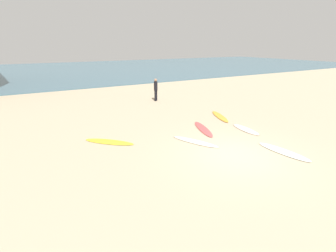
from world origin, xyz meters
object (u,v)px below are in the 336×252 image
at_px(surfboard_0, 109,142).
at_px(surfboard_5, 220,116).
at_px(surfboard_3, 283,152).
at_px(surfboard_2, 203,129).
at_px(beachgoer_near, 156,89).
at_px(surfboard_4, 246,129).
at_px(surfboard_1, 195,142).

xyz_separation_m(surfboard_0, surfboard_5, (7.24, 0.69, 0.01)).
xyz_separation_m(surfboard_3, surfboard_5, (1.24, 5.40, 0.01)).
distance_m(surfboard_2, beachgoer_near, 7.58).
bearing_deg(surfboard_3, surfboard_5, -106.82).
height_order(surfboard_2, surfboard_3, surfboard_3).
bearing_deg(surfboard_0, surfboard_5, -39.73).
distance_m(surfboard_0, surfboard_4, 7.04).
xyz_separation_m(surfboard_2, surfboard_4, (1.91, -1.17, 0.00)).
distance_m(surfboard_1, surfboard_5, 4.62).
relative_size(surfboard_4, beachgoer_near, 1.10).
xyz_separation_m(surfboard_1, beachgoer_near, (2.43, 8.72, 0.95)).
relative_size(surfboard_0, surfboard_4, 1.25).
distance_m(surfboard_3, surfboard_4, 2.95).
xyz_separation_m(surfboard_3, beachgoer_near, (-0.11, 11.46, 0.95)).
distance_m(surfboard_0, beachgoer_near, 9.01).
bearing_deg(beachgoer_near, surfboard_0, -168.63).
bearing_deg(surfboard_1, surfboard_4, -23.03).
bearing_deg(surfboard_1, surfboard_3, -71.85).
height_order(surfboard_2, surfboard_4, surfboard_4).
xyz_separation_m(surfboard_1, surfboard_2, (1.42, 1.26, 0.00)).
height_order(surfboard_3, surfboard_4, surfboard_4).
bearing_deg(surfboard_2, surfboard_1, 60.42).
height_order(surfboard_0, surfboard_1, same).
height_order(surfboard_2, surfboard_5, surfboard_5).
xyz_separation_m(surfboard_1, surfboard_3, (2.54, -2.75, 0.00)).
xyz_separation_m(surfboard_0, surfboard_2, (4.88, -0.69, 0.00)).
relative_size(surfboard_1, surfboard_3, 1.00).
bearing_deg(surfboard_1, surfboard_2, 16.97).
bearing_deg(surfboard_3, surfboard_0, -41.98).
distance_m(surfboard_1, surfboard_2, 1.90).
xyz_separation_m(surfboard_2, surfboard_3, (1.12, -4.01, 0.00)).
bearing_deg(surfboard_2, surfboard_3, 124.40).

